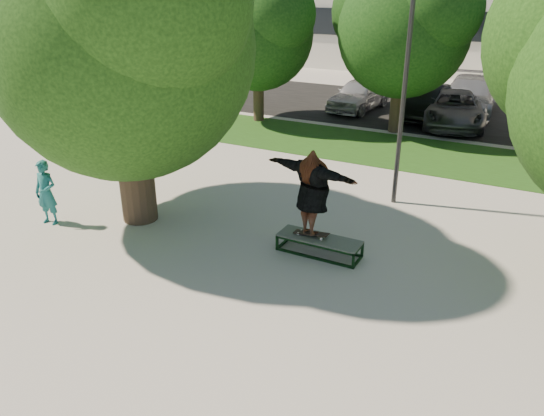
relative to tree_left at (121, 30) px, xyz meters
The scene contains 14 objects.
ground 6.26m from the tree_left, 14.31° to the right, with size 120.00×120.00×0.00m, color #AEA9A0.
grass_strip 10.87m from the tree_left, 57.80° to the left, with size 30.00×4.00×0.02m, color #224A15.
asphalt_strip 16.13m from the tree_left, 73.93° to the left, with size 40.00×8.00×0.01m, color black.
tree_left is the anchor object (origin of this frame).
bg_tree_left 10.26m from the tree_left, 102.86° to the left, with size 5.28×4.51×5.77m.
bg_tree_mid 11.45m from the tree_left, 73.68° to the left, with size 5.76×4.92×6.24m.
lamppost 6.70m from the tree_left, 36.42° to the left, with size 0.25×0.15×6.11m.
grind_box 6.33m from the tree_left, ahead, with size 1.80×0.60×0.38m.
skater_rig 5.44m from the tree_left, ahead, with size 2.35×1.19×1.93m.
bystander 4.20m from the tree_left, 141.86° to the right, with size 0.58×0.38×1.58m, color #1C676B.
car_silver_a 14.31m from the tree_left, 86.71° to the left, with size 1.65×4.11×1.40m, color #B9B9BE.
car_dark 14.69m from the tree_left, 74.80° to the left, with size 1.45×4.16×1.37m, color black.
car_grey 14.37m from the tree_left, 68.48° to the left, with size 2.23×4.84×1.35m, color #5A5A5F.
car_silver_b 16.67m from the tree_left, 71.27° to the left, with size 2.17×5.35×1.55m, color #A6A6AA.
Camera 1 is at (4.28, -7.98, 5.44)m, focal length 35.00 mm.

